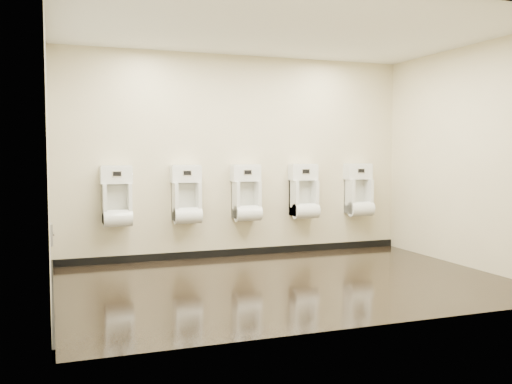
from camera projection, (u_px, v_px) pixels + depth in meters
ground at (287, 282)px, 6.42m from camera, size 5.00×3.50×0.00m
ceiling at (288, 29)px, 6.22m from camera, size 5.00×3.50×0.00m
back_wall at (238, 156)px, 7.96m from camera, size 5.00×0.02×2.80m
front_wall at (371, 159)px, 4.68m from camera, size 5.00×0.02×2.80m
left_wall at (48, 158)px, 5.47m from camera, size 0.02×3.50×2.80m
right_wall at (470, 157)px, 7.17m from camera, size 0.02×3.50×2.80m
tile_overlay_left at (48, 158)px, 5.47m from camera, size 0.01×3.50×2.80m
skirting_back at (239, 252)px, 8.05m from camera, size 5.00×0.02×0.10m
skirting_left at (53, 297)px, 5.57m from camera, size 0.02×3.50×0.10m
access_panel at (52, 234)px, 6.67m from camera, size 0.04×0.25×0.25m
urinal_0 at (117, 201)px, 7.30m from camera, size 0.41×0.31×0.77m
urinal_1 at (187, 199)px, 7.61m from camera, size 0.41×0.31×0.77m
urinal_2 at (247, 197)px, 7.90m from camera, size 0.41×0.31×0.77m
urinal_3 at (304, 195)px, 8.20m from camera, size 0.41×0.31×0.77m
urinal_4 at (359, 194)px, 8.51m from camera, size 0.41×0.31×0.77m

